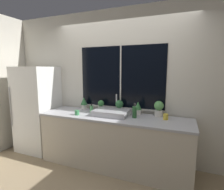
% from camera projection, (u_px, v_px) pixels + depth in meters
% --- Properties ---
extents(ground_plane, '(14.00, 14.00, 0.00)m').
position_uv_depth(ground_plane, '(106.00, 176.00, 2.73)').
color(ground_plane, '#937F60').
extents(wall_back, '(8.00, 0.09, 2.70)m').
position_uv_depth(wall_back, '(121.00, 86.00, 3.19)').
color(wall_back, beige).
rests_on(wall_back, ground_plane).
extents(wall_left, '(0.06, 7.00, 2.70)m').
position_uv_depth(wall_left, '(50.00, 80.00, 4.76)').
color(wall_left, beige).
rests_on(wall_left, ground_plane).
extents(counter, '(2.52, 0.68, 0.88)m').
position_uv_depth(counter, '(113.00, 141.00, 2.96)').
color(counter, beige).
rests_on(counter, ground_plane).
extents(refrigerator, '(0.73, 0.70, 1.70)m').
position_uv_depth(refrigerator, '(38.00, 109.00, 3.56)').
color(refrigerator, silver).
rests_on(refrigerator, ground_plane).
extents(sink, '(0.57, 0.46, 0.33)m').
position_uv_depth(sink, '(112.00, 112.00, 2.94)').
color(sink, '#ADADB2').
rests_on(sink, counter).
extents(potted_plant_far_left, '(0.13, 0.13, 0.23)m').
position_uv_depth(potted_plant_far_left, '(84.00, 102.00, 3.37)').
color(potted_plant_far_left, silver).
rests_on(potted_plant_far_left, counter).
extents(potted_plant_left, '(0.12, 0.12, 0.20)m').
position_uv_depth(potted_plant_left, '(101.00, 106.00, 3.24)').
color(potted_plant_left, silver).
rests_on(potted_plant_left, counter).
extents(potted_plant_center, '(0.14, 0.14, 0.22)m').
position_uv_depth(potted_plant_center, '(119.00, 106.00, 3.11)').
color(potted_plant_center, silver).
rests_on(potted_plant_center, counter).
extents(potted_plant_right, '(0.12, 0.12, 0.22)m').
position_uv_depth(potted_plant_right, '(138.00, 108.00, 2.98)').
color(potted_plant_right, silver).
rests_on(potted_plant_right, counter).
extents(potted_plant_far_right, '(0.15, 0.15, 0.26)m').
position_uv_depth(potted_plant_far_right, '(159.00, 108.00, 2.85)').
color(potted_plant_far_right, silver).
rests_on(potted_plant_far_right, counter).
extents(soap_bottle, '(0.06, 0.06, 0.16)m').
position_uv_depth(soap_bottle, '(92.00, 109.00, 3.10)').
color(soap_bottle, '#519E5B').
rests_on(soap_bottle, counter).
extents(bottle_tall, '(0.07, 0.07, 0.24)m').
position_uv_depth(bottle_tall, '(135.00, 112.00, 2.77)').
color(bottle_tall, '#235128').
rests_on(bottle_tall, counter).
extents(mug_green, '(0.08, 0.08, 0.08)m').
position_uv_depth(mug_green, '(77.00, 113.00, 2.95)').
color(mug_green, '#38844C').
rests_on(mug_green, counter).
extents(mug_yellow, '(0.08, 0.08, 0.09)m').
position_uv_depth(mug_yellow, '(166.00, 117.00, 2.67)').
color(mug_yellow, gold).
rests_on(mug_yellow, counter).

